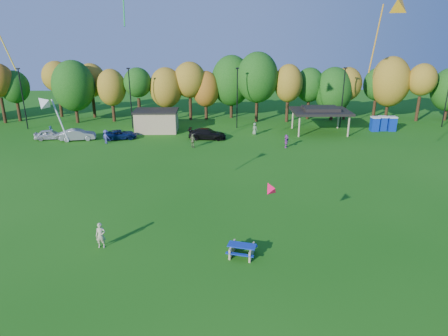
{
  "coord_description": "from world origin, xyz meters",
  "views": [
    {
      "loc": [
        -1.21,
        -20.11,
        14.56
      ],
      "look_at": [
        -0.68,
        6.0,
        5.39
      ],
      "focal_mm": 32.0,
      "sensor_mm": 36.0,
      "label": 1
    }
  ],
  "objects_px": {
    "car_b": "(78,135)",
    "car_d": "(207,134)",
    "porta_potties": "(383,124)",
    "kite_flyer": "(101,235)",
    "car_c": "(120,135)",
    "car_a": "(50,134)",
    "picnic_table": "(242,249)"
  },
  "relations": [
    {
      "from": "porta_potties",
      "to": "car_b",
      "type": "relative_size",
      "value": 0.8
    },
    {
      "from": "car_b",
      "to": "car_d",
      "type": "height_order",
      "value": "car_b"
    },
    {
      "from": "porta_potties",
      "to": "car_a",
      "type": "xyz_separation_m",
      "value": [
        -47.92,
        -3.92,
        -0.4
      ]
    },
    {
      "from": "car_b",
      "to": "kite_flyer",
      "type": "bearing_deg",
      "value": -171.57
    },
    {
      "from": "car_c",
      "to": "porta_potties",
      "type": "bearing_deg",
      "value": -96.78
    },
    {
      "from": "porta_potties",
      "to": "car_d",
      "type": "relative_size",
      "value": 0.73
    },
    {
      "from": "car_c",
      "to": "picnic_table",
      "type": "bearing_deg",
      "value": -166.43
    },
    {
      "from": "kite_flyer",
      "to": "car_c",
      "type": "xyz_separation_m",
      "value": [
        -5.21,
        29.16,
        -0.3
      ]
    },
    {
      "from": "porta_potties",
      "to": "car_b",
      "type": "height_order",
      "value": "porta_potties"
    },
    {
      "from": "car_b",
      "to": "car_d",
      "type": "bearing_deg",
      "value": -101.54
    },
    {
      "from": "car_d",
      "to": "car_c",
      "type": "bearing_deg",
      "value": 93.74
    },
    {
      "from": "kite_flyer",
      "to": "car_b",
      "type": "distance_m",
      "value": 30.62
    },
    {
      "from": "car_b",
      "to": "porta_potties",
      "type": "bearing_deg",
      "value": -96.57
    },
    {
      "from": "car_b",
      "to": "car_a",
      "type": "bearing_deg",
      "value": 70.05
    },
    {
      "from": "picnic_table",
      "to": "car_d",
      "type": "xyz_separation_m",
      "value": [
        -2.91,
        30.17,
        0.28
      ]
    },
    {
      "from": "car_c",
      "to": "car_d",
      "type": "height_order",
      "value": "car_d"
    },
    {
      "from": "porta_potties",
      "to": "car_a",
      "type": "height_order",
      "value": "porta_potties"
    },
    {
      "from": "picnic_table",
      "to": "car_b",
      "type": "bearing_deg",
      "value": 140.58
    },
    {
      "from": "kite_flyer",
      "to": "car_c",
      "type": "bearing_deg",
      "value": 97.36
    },
    {
      "from": "car_b",
      "to": "car_d",
      "type": "distance_m",
      "value": 17.73
    },
    {
      "from": "porta_potties",
      "to": "kite_flyer",
      "type": "height_order",
      "value": "porta_potties"
    },
    {
      "from": "picnic_table",
      "to": "car_d",
      "type": "height_order",
      "value": "car_d"
    },
    {
      "from": "car_a",
      "to": "car_b",
      "type": "relative_size",
      "value": 0.87
    },
    {
      "from": "picnic_table",
      "to": "kite_flyer",
      "type": "bearing_deg",
      "value": -171.54
    },
    {
      "from": "car_b",
      "to": "car_c",
      "type": "xyz_separation_m",
      "value": [
        5.66,
        0.53,
        -0.14
      ]
    },
    {
      "from": "car_a",
      "to": "car_c",
      "type": "xyz_separation_m",
      "value": [
        9.66,
        -0.0,
        -0.06
      ]
    },
    {
      "from": "picnic_table",
      "to": "car_b",
      "type": "height_order",
      "value": "car_b"
    },
    {
      "from": "kite_flyer",
      "to": "car_a",
      "type": "xyz_separation_m",
      "value": [
        -14.87,
        29.16,
        -0.23
      ]
    },
    {
      "from": "car_a",
      "to": "car_d",
      "type": "relative_size",
      "value": 0.79
    },
    {
      "from": "porta_potties",
      "to": "picnic_table",
      "type": "height_order",
      "value": "porta_potties"
    },
    {
      "from": "car_d",
      "to": "picnic_table",
      "type": "bearing_deg",
      "value": -169.43
    },
    {
      "from": "car_d",
      "to": "car_b",
      "type": "bearing_deg",
      "value": 95.87
    }
  ]
}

